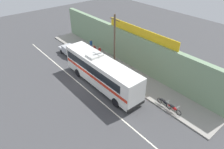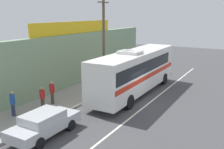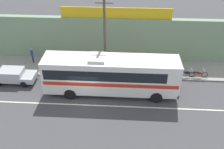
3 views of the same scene
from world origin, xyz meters
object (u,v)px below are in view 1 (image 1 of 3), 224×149
Objects in this scene: intercity_bus at (101,71)px; parked_car at (70,50)px; motorcycle_red at (173,108)px; pedestrian_by_curb at (91,44)px; pedestrian_far_right at (94,49)px; motorcycle_black at (164,102)px; pedestrian_near_shop at (100,51)px; utility_pole at (115,46)px.

intercity_bus reaches higher than parked_car.
motorcycle_red is 1.07× the size of pedestrian_by_curb.
pedestrian_by_curb is 1.06× the size of pedestrian_far_right.
intercity_bus is at bearing -162.31° from motorcycle_red.
parked_car reaches higher than motorcycle_red.
motorcycle_black is 14.29m from pedestrian_far_right.
parked_car is at bearing -134.37° from pedestrian_far_right.
pedestrian_far_right is at bearing 150.51° from intercity_bus.
pedestrian_near_shop is at bearing 144.54° from intercity_bus.
utility_pole reaches higher than pedestrian_near_shop.
parked_car is at bearing -174.46° from motorcycle_black.
pedestrian_near_shop is at bearing 8.45° from pedestrian_far_right.
utility_pole is 4.92× the size of pedestrian_far_right.
parked_car is 3.59m from pedestrian_by_curb.
pedestrian_near_shop is at bearing 164.73° from utility_pole.
motorcycle_black is 1.13× the size of pedestrian_far_right.
parked_car is 2.51× the size of pedestrian_by_curb.
pedestrian_near_shop is (3.05, -0.55, 0.00)m from pedestrian_by_curb.
pedestrian_near_shop is 1.07× the size of pedestrian_far_right.
motorcycle_black is (16.93, 1.64, -0.17)m from parked_car.
parked_car is at bearing 173.33° from intercity_bus.
motorcycle_red is at bearing -6.09° from pedestrian_by_curb.
motorcycle_red is (8.60, 2.74, -1.50)m from intercity_bus.
pedestrian_near_shop reaches higher than parked_car.
utility_pole is 4.33× the size of motorcycle_red.
pedestrian_by_curb is 2.02m from pedestrian_far_right.
intercity_bus reaches higher than motorcycle_black.
pedestrian_by_curb is (-8.72, 4.59, -0.92)m from intercity_bus.
utility_pole is 4.62× the size of pedestrian_by_curb.
intercity_bus is at bearing -6.67° from parked_car.
pedestrian_near_shop is (-5.67, 4.04, -0.92)m from intercity_bus.
intercity_bus is 2.74× the size of parked_car.
parked_car is 4.86m from pedestrian_near_shop.
pedestrian_near_shop is (-13.08, 1.28, 0.58)m from motorcycle_black.
pedestrian_near_shop is (3.86, 2.92, 0.41)m from parked_car.
pedestrian_far_right is at bearing -171.55° from pedestrian_near_shop.
utility_pole reaches higher than motorcycle_red.
motorcycle_red is at bearing -5.19° from pedestrian_near_shop.
pedestrian_by_curb is at bearing 152.23° from intercity_bus.
intercity_bus is 1.49× the size of utility_pole.
pedestrian_by_curb reaches higher than pedestrian_far_right.
pedestrian_far_right reaches higher than motorcycle_red.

